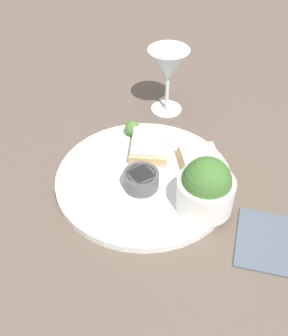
# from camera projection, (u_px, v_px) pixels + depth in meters

# --- Properties ---
(ground_plane) EXTENTS (4.00, 4.00, 0.00)m
(ground_plane) POSITION_uv_depth(u_px,v_px,m) (144.00, 182.00, 0.76)
(ground_plane) COLOR brown
(dinner_plate) EXTENTS (0.32, 0.32, 0.01)m
(dinner_plate) POSITION_uv_depth(u_px,v_px,m) (144.00, 179.00, 0.76)
(dinner_plate) COLOR white
(dinner_plate) RESTS_ON ground_plane
(salad_bowl) EXTENTS (0.09, 0.09, 0.10)m
(salad_bowl) POSITION_uv_depth(u_px,v_px,m) (206.00, 188.00, 0.67)
(salad_bowl) COLOR white
(salad_bowl) RESTS_ON dinner_plate
(sauce_ramekin) EXTENTS (0.06, 0.06, 0.03)m
(sauce_ramekin) POSITION_uv_depth(u_px,v_px,m) (141.00, 179.00, 0.73)
(sauce_ramekin) COLOR #4C4C4C
(sauce_ramekin) RESTS_ON dinner_plate
(cheese_toast_near) EXTENTS (0.09, 0.07, 0.03)m
(cheese_toast_near) POSITION_uv_depth(u_px,v_px,m) (201.00, 163.00, 0.76)
(cheese_toast_near) COLOR tan
(cheese_toast_near) RESTS_ON dinner_plate
(cheese_toast_far) EXTENTS (0.10, 0.09, 0.03)m
(cheese_toast_far) POSITION_uv_depth(u_px,v_px,m) (149.00, 146.00, 0.80)
(cheese_toast_far) COLOR tan
(cheese_toast_far) RESTS_ON dinner_plate
(wine_glass) EXTENTS (0.09, 0.09, 0.14)m
(wine_glass) POSITION_uv_depth(u_px,v_px,m) (168.00, 68.00, 0.86)
(wine_glass) COLOR silver
(wine_glass) RESTS_ON ground_plane
(garnish) EXTENTS (0.03, 0.03, 0.03)m
(garnish) POSITION_uv_depth(u_px,v_px,m) (134.00, 128.00, 0.83)
(garnish) COLOR #477533
(garnish) RESTS_ON dinner_plate
(napkin) EXTENTS (0.17, 0.17, 0.01)m
(napkin) POSITION_uv_depth(u_px,v_px,m) (280.00, 243.00, 0.66)
(napkin) COLOR #4C5666
(napkin) RESTS_ON ground_plane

